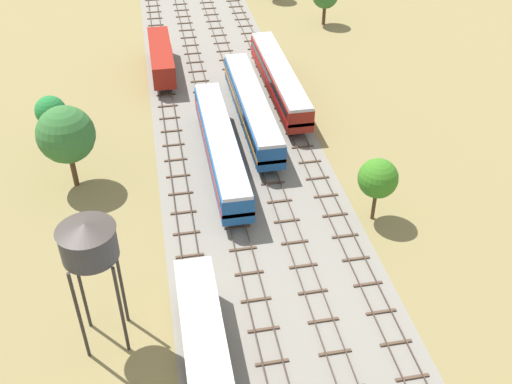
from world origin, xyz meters
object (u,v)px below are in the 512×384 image
passenger_coach_left_mid (221,145)px  passenger_coach_centre_far (279,77)px  freight_boxcar_far_left_near (204,344)px  water_tower (88,243)px  passenger_coach_centre_left_midfar (252,106)px  freight_boxcar_far_left_farther (161,57)px

passenger_coach_left_mid → passenger_coach_centre_far: bearing=56.8°
freight_boxcar_far_left_near → passenger_coach_centre_far: 40.84m
passenger_coach_left_mid → freight_boxcar_far_left_near: bearing=-100.6°
passenger_coach_left_mid → water_tower: bearing=-118.6°
passenger_coach_left_mid → water_tower: size_ratio=2.05×
passenger_coach_centre_left_midfar → water_tower: water_tower is taller
water_tower → passenger_coach_centre_far: bearing=59.5°
freight_boxcar_far_left_farther → passenger_coach_left_mid: bearing=-78.9°
passenger_coach_left_mid → water_tower: (-11.19, -20.50, 6.54)m
freight_boxcar_far_left_near → water_tower: size_ratio=1.30×
water_tower → freight_boxcar_far_left_farther: bearing=81.4°
freight_boxcar_far_left_near → passenger_coach_centre_far: size_ratio=0.64×
passenger_coach_centre_left_midfar → water_tower: bearing=-119.3°
passenger_coach_centre_far → passenger_coach_left_mid: bearing=-123.2°
passenger_coach_centre_left_midfar → freight_boxcar_far_left_farther: size_ratio=1.57×
passenger_coach_left_mid → passenger_coach_centre_far: 16.72m
passenger_coach_left_mid → passenger_coach_centre_far: same height
freight_boxcar_far_left_near → passenger_coach_left_mid: bearing=79.4°
freight_boxcar_far_left_farther → water_tower: water_tower is taller
passenger_coach_centre_far → freight_boxcar_far_left_farther: 16.53m
freight_boxcar_far_left_near → passenger_coach_centre_left_midfar: size_ratio=0.64×
freight_boxcar_far_left_near → freight_boxcar_far_left_farther: (0.00, 47.70, 0.00)m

